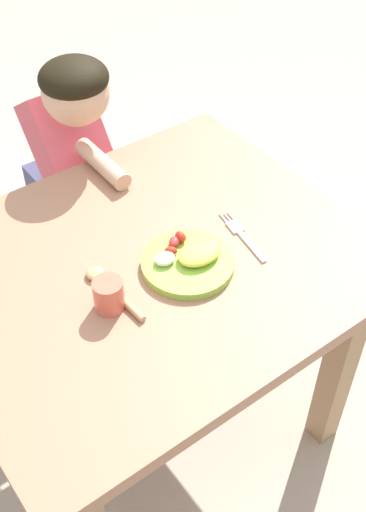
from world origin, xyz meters
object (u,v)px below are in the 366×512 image
(spoon, at_px, (108,286))
(drinking_cup, at_px, (109,295))
(plate, at_px, (189,260))
(fork, at_px, (242,236))
(person, at_px, (73,184))

(spoon, relative_size, drinking_cup, 2.71)
(plate, height_order, fork, plate)
(plate, distance_m, person, 0.67)
(spoon, bearing_deg, person, -24.25)
(plate, distance_m, fork, 0.17)
(fork, height_order, spoon, spoon)
(plate, bearing_deg, fork, 0.42)
(fork, bearing_deg, person, 21.74)
(fork, xyz_separation_m, person, (-0.13, 0.64, -0.18))
(fork, bearing_deg, spoon, 92.57)
(fork, relative_size, person, 0.20)
(fork, xyz_separation_m, drinking_cup, (-0.38, -0.00, 0.03))
(drinking_cup, xyz_separation_m, person, (0.25, 0.65, -0.21))
(fork, height_order, drinking_cup, drinking_cup)
(drinking_cup, bearing_deg, plate, -0.18)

